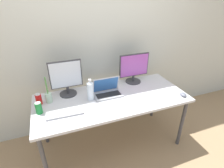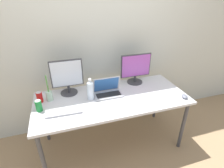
{
  "view_description": "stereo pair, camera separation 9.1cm",
  "coord_description": "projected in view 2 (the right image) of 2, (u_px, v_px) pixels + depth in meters",
  "views": [
    {
      "loc": [
        -0.62,
        -1.65,
        1.86
      ],
      "look_at": [
        0.0,
        0.0,
        0.92
      ],
      "focal_mm": 28.0,
      "sensor_mm": 36.0,
      "label": 1
    },
    {
      "loc": [
        -0.53,
        -1.68,
        1.86
      ],
      "look_at": [
        0.0,
        0.0,
        0.92
      ],
      "focal_mm": 28.0,
      "sensor_mm": 36.0,
      "label": 2
    }
  ],
  "objects": [
    {
      "name": "soda_can_near_keyboard",
      "position": [
        40.0,
        97.0,
        1.97
      ],
      "size": [
        0.07,
        0.07,
        0.13
      ],
      "color": "red",
      "rests_on": "work_desk"
    },
    {
      "name": "monitor_left",
      "position": [
        67.0,
        77.0,
        2.06
      ],
      "size": [
        0.37,
        0.21,
        0.43
      ],
      "color": "#38383D",
      "rests_on": "work_desk"
    },
    {
      "name": "bamboo_vase",
      "position": [
        49.0,
        95.0,
        1.99
      ],
      "size": [
        0.07,
        0.07,
        0.31
      ],
      "color": "#B2D1B7",
      "rests_on": "work_desk"
    },
    {
      "name": "work_desk",
      "position": [
        112.0,
        101.0,
        2.11
      ],
      "size": [
        1.79,
        0.78,
        0.74
      ],
      "color": "#424247",
      "rests_on": "ground"
    },
    {
      "name": "laptop_silver",
      "position": [
        107.0,
        91.0,
        2.12
      ],
      "size": [
        0.33,
        0.21,
        0.21
      ],
      "color": "#B7B7BC",
      "rests_on": "work_desk"
    },
    {
      "name": "monitor_center",
      "position": [
        136.0,
        68.0,
        2.33
      ],
      "size": [
        0.42,
        0.21,
        0.4
      ],
      "color": "#38383D",
      "rests_on": "work_desk"
    },
    {
      "name": "water_bottle",
      "position": [
        90.0,
        90.0,
        2.0
      ],
      "size": [
        0.08,
        0.08,
        0.26
      ],
      "color": "silver",
      "rests_on": "work_desk"
    },
    {
      "name": "soda_can_by_laptop",
      "position": [
        39.0,
        106.0,
        1.82
      ],
      "size": [
        0.07,
        0.07,
        0.13
      ],
      "color": "#197F33",
      "rests_on": "work_desk"
    },
    {
      "name": "wall_back",
      "position": [
        99.0,
        39.0,
        2.31
      ],
      "size": [
        7.0,
        0.08,
        2.6
      ],
      "primitive_type": "cube",
      "color": "silver",
      "rests_on": "ground"
    },
    {
      "name": "ground_plane",
      "position": [
        112.0,
        142.0,
        2.43
      ],
      "size": [
        16.0,
        16.0,
        0.0
      ],
      "primitive_type": "plane",
      "color": "#9E7F5B"
    },
    {
      "name": "keyboard_main",
      "position": [
        64.0,
        112.0,
        1.81
      ],
      "size": [
        0.38,
        0.14,
        0.02
      ],
      "primitive_type": "cube",
      "rotation": [
        0.0,
        0.0,
        -0.04
      ],
      "color": "#B2B2B7",
      "rests_on": "work_desk"
    },
    {
      "name": "mouse_by_keyboard",
      "position": [
        185.0,
        96.0,
        2.06
      ],
      "size": [
        0.09,
        0.11,
        0.04
      ],
      "primitive_type": "ellipsoid",
      "rotation": [
        0.0,
        0.0,
        -0.24
      ],
      "color": "slate",
      "rests_on": "work_desk"
    }
  ]
}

